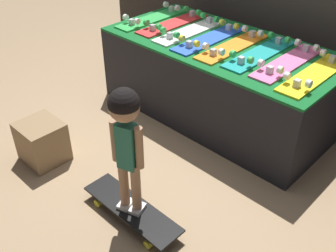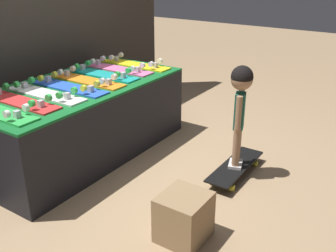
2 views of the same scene
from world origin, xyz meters
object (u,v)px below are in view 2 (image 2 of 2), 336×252
at_px(skateboard_red_on_rack, 19,100).
at_px(skateboard_teal_on_rack, 102,73).
at_px(skateboard_white_on_rack, 45,93).
at_px(skateboard_orange_on_rack, 87,80).
at_px(child, 240,98).
at_px(skateboard_blue_on_rack, 69,86).
at_px(skateboard_yellow_on_rack, 135,64).
at_px(skateboard_on_floor, 235,167).
at_px(storage_box, 184,217).
at_px(skateboard_pink_on_rack, 117,68).

xyz_separation_m(skateboard_red_on_rack, skateboard_teal_on_rack, (0.92, -0.01, 0.00)).
relative_size(skateboard_white_on_rack, skateboard_orange_on_rack, 1.00).
distance_m(skateboard_white_on_rack, child, 1.56).
xyz_separation_m(skateboard_blue_on_rack, skateboard_yellow_on_rack, (0.92, 0.00, 0.00)).
bearing_deg(skateboard_blue_on_rack, skateboard_orange_on_rack, 2.73).
bearing_deg(skateboard_red_on_rack, skateboard_teal_on_rack, -0.72).
relative_size(skateboard_yellow_on_rack, child, 0.91).
distance_m(skateboard_white_on_rack, skateboard_orange_on_rack, 0.46).
height_order(skateboard_red_on_rack, skateboard_yellow_on_rack, same).
bearing_deg(child, skateboard_yellow_on_rack, 54.63).
xyz_separation_m(skateboard_teal_on_rack, skateboard_on_floor, (0.05, -1.39, -0.60)).
relative_size(skateboard_white_on_rack, skateboard_blue_on_rack, 1.00).
bearing_deg(storage_box, skateboard_red_on_rack, 91.96).
distance_m(skateboard_red_on_rack, skateboard_white_on_rack, 0.23).
distance_m(skateboard_orange_on_rack, storage_box, 1.64).
distance_m(skateboard_white_on_rack, skateboard_pink_on_rack, 0.92).
height_order(skateboard_orange_on_rack, skateboard_teal_on_rack, same).
distance_m(skateboard_orange_on_rack, skateboard_on_floor, 1.51).
xyz_separation_m(skateboard_orange_on_rack, skateboard_yellow_on_rack, (0.69, -0.01, 0.00)).
bearing_deg(skateboard_on_floor, storage_box, -176.21).
height_order(skateboard_blue_on_rack, skateboard_pink_on_rack, same).
height_order(skateboard_red_on_rack, skateboard_white_on_rack, same).
distance_m(skateboard_red_on_rack, skateboard_yellow_on_rack, 1.39).
relative_size(skateboard_blue_on_rack, skateboard_yellow_on_rack, 1.00).
distance_m(skateboard_on_floor, child, 0.61).
relative_size(skateboard_teal_on_rack, skateboard_on_floor, 1.07).
height_order(skateboard_orange_on_rack, skateboard_yellow_on_rack, same).
bearing_deg(skateboard_teal_on_rack, skateboard_yellow_on_rack, -4.46).
distance_m(skateboard_yellow_on_rack, storage_box, 2.01).
distance_m(skateboard_red_on_rack, skateboard_pink_on_rack, 1.16).
bearing_deg(skateboard_pink_on_rack, skateboard_red_on_rack, 179.94).
bearing_deg(skateboard_blue_on_rack, skateboard_teal_on_rack, 5.06).
distance_m(skateboard_teal_on_rack, child, 1.39).
bearing_deg(skateboard_white_on_rack, skateboard_blue_on_rack, -5.87).
bearing_deg(skateboard_white_on_rack, child, -61.56).
bearing_deg(skateboard_on_floor, skateboard_teal_on_rack, 92.05).
xyz_separation_m(skateboard_blue_on_rack, skateboard_teal_on_rack, (0.46, 0.04, 0.00)).
relative_size(skateboard_blue_on_rack, skateboard_on_floor, 1.07).
distance_m(skateboard_blue_on_rack, child, 1.44).
relative_size(skateboard_red_on_rack, skateboard_blue_on_rack, 1.00).
height_order(skateboard_blue_on_rack, skateboard_teal_on_rack, same).
bearing_deg(skateboard_yellow_on_rack, skateboard_orange_on_rack, 179.49).
height_order(skateboard_white_on_rack, storage_box, skateboard_white_on_rack).
bearing_deg(skateboard_red_on_rack, skateboard_on_floor, -55.18).
relative_size(skateboard_yellow_on_rack, storage_box, 2.46).
xyz_separation_m(skateboard_yellow_on_rack, storage_box, (-1.34, -1.41, -0.52)).
relative_size(skateboard_blue_on_rack, skateboard_pink_on_rack, 1.00).
distance_m(skateboard_yellow_on_rack, skateboard_on_floor, 1.54).
bearing_deg(skateboard_white_on_rack, skateboard_orange_on_rack, -1.58).
relative_size(skateboard_blue_on_rack, skateboard_teal_on_rack, 1.00).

